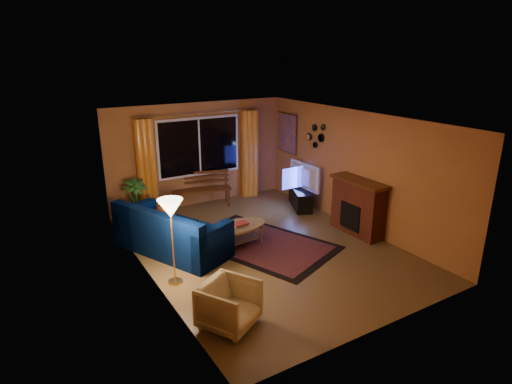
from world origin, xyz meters
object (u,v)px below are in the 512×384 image
bench (202,198)px  armchair (229,303)px  coffee_table (239,235)px  tv_console (300,198)px  floor_lamp (173,242)px  sofa (172,229)px

bench → armchair: size_ratio=1.96×
coffee_table → tv_console: (2.35, 1.15, 0.01)m
coffee_table → armchair: bearing=-121.7°
floor_lamp → tv_console: 4.37m
floor_lamp → armchair: bearing=-81.4°
bench → tv_console: (2.04, -1.28, 0.02)m
armchair → coffee_table: armchair is taller
bench → tv_console: tv_console is taller
coffee_table → bench: bearing=82.9°
armchair → tv_console: 4.99m
armchair → floor_lamp: floor_lamp is taller
armchair → sofa: bearing=56.2°
tv_console → coffee_table: bearing=-129.3°
bench → tv_console: bearing=-16.3°
bench → sofa: 2.49m
bench → floor_lamp: bearing=-105.3°
bench → armchair: armchair is taller
tv_console → bench: bearing=172.5°
armchair → coffee_table: size_ratio=0.62×
sofa → tv_console: (3.54, 0.70, -0.22)m
sofa → armchair: bearing=-118.1°
floor_lamp → coffee_table: (1.58, 0.69, -0.51)m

